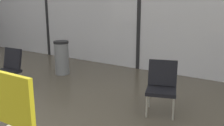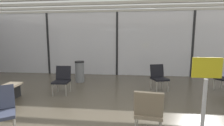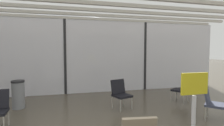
{
  "view_description": "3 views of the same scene",
  "coord_description": "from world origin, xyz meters",
  "px_view_note": "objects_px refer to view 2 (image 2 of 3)",
  "views": [
    {
      "loc": [
        3.1,
        -0.93,
        1.84
      ],
      "look_at": [
        0.21,
        3.52,
        0.53
      ],
      "focal_mm": 40.25,
      "sensor_mm": 36.0,
      "label": 1
    },
    {
      "loc": [
        0.64,
        -2.74,
        1.7
      ],
      "look_at": [
        -0.15,
        4.37,
        0.7
      ],
      "focal_mm": 26.15,
      "sensor_mm": 36.0,
      "label": 2
    },
    {
      "loc": [
        -0.0,
        -2.31,
        1.76
      ],
      "look_at": [
        1.44,
        3.2,
        1.37
      ],
      "focal_mm": 28.85,
      "sensor_mm": 36.0,
      "label": 3
    }
  ],
  "objects_px": {
    "lounge_chair_1": "(62,78)",
    "info_sign": "(204,105)",
    "lounge_chair_5": "(0,108)",
    "trash_bin": "(80,71)",
    "parked_airplane": "(123,34)",
    "lounge_chair_0": "(159,76)",
    "lounge_chair_3": "(148,110)"
  },
  "relations": [
    {
      "from": "info_sign",
      "to": "parked_airplane",
      "type": "bearing_deg",
      "value": 99.34
    },
    {
      "from": "parked_airplane",
      "to": "lounge_chair_0",
      "type": "xyz_separation_m",
      "value": [
        1.64,
        -8.23,
        -1.7
      ]
    },
    {
      "from": "parked_airplane",
      "to": "lounge_chair_0",
      "type": "bearing_deg",
      "value": -78.74
    },
    {
      "from": "trash_bin",
      "to": "lounge_chair_1",
      "type": "bearing_deg",
      "value": -94.58
    },
    {
      "from": "lounge_chair_0",
      "to": "info_sign",
      "type": "xyz_separation_m",
      "value": [
        0.2,
        -2.98,
        0.18
      ]
    },
    {
      "from": "info_sign",
      "to": "lounge_chair_3",
      "type": "bearing_deg",
      "value": 171.43
    },
    {
      "from": "parked_airplane",
      "to": "lounge_chair_0",
      "type": "height_order",
      "value": "parked_airplane"
    },
    {
      "from": "trash_bin",
      "to": "lounge_chair_0",
      "type": "bearing_deg",
      "value": -14.02
    },
    {
      "from": "trash_bin",
      "to": "info_sign",
      "type": "xyz_separation_m",
      "value": [
        3.23,
        -3.74,
        0.25
      ]
    },
    {
      "from": "parked_airplane",
      "to": "lounge_chair_1",
      "type": "bearing_deg",
      "value": -99.55
    },
    {
      "from": "lounge_chair_5",
      "to": "trash_bin",
      "type": "height_order",
      "value": "lounge_chair_5"
    },
    {
      "from": "lounge_chair_1",
      "to": "info_sign",
      "type": "distance_m",
      "value": 4.05
    },
    {
      "from": "trash_bin",
      "to": "info_sign",
      "type": "height_order",
      "value": "info_sign"
    },
    {
      "from": "lounge_chair_1",
      "to": "lounge_chair_5",
      "type": "height_order",
      "value": "same"
    },
    {
      "from": "lounge_chair_1",
      "to": "lounge_chair_3",
      "type": "height_order",
      "value": "same"
    },
    {
      "from": "lounge_chair_0",
      "to": "lounge_chair_5",
      "type": "xyz_separation_m",
      "value": [
        -3.31,
        -3.07,
        0.0
      ]
    },
    {
      "from": "lounge_chair_1",
      "to": "parked_airplane",
      "type": "bearing_deg",
      "value": 77.04
    },
    {
      "from": "lounge_chair_3",
      "to": "lounge_chair_0",
      "type": "bearing_deg",
      "value": -95.14
    },
    {
      "from": "lounge_chair_5",
      "to": "trash_bin",
      "type": "distance_m",
      "value": 3.83
    },
    {
      "from": "lounge_chair_0",
      "to": "parked_airplane",
      "type": "bearing_deg",
      "value": 82.45
    },
    {
      "from": "lounge_chair_3",
      "to": "trash_bin",
      "type": "height_order",
      "value": "lounge_chair_3"
    },
    {
      "from": "parked_airplane",
      "to": "lounge_chair_1",
      "type": "height_order",
      "value": "parked_airplane"
    },
    {
      "from": "trash_bin",
      "to": "info_sign",
      "type": "distance_m",
      "value": 4.95
    },
    {
      "from": "lounge_chair_0",
      "to": "lounge_chair_1",
      "type": "height_order",
      "value": "same"
    },
    {
      "from": "parked_airplane",
      "to": "trash_bin",
      "type": "xyz_separation_m",
      "value": [
        -1.39,
        -7.47,
        -1.76
      ]
    },
    {
      "from": "lounge_chair_5",
      "to": "trash_bin",
      "type": "bearing_deg",
      "value": 49.17
    },
    {
      "from": "lounge_chair_3",
      "to": "trash_bin",
      "type": "bearing_deg",
      "value": -49.01
    },
    {
      "from": "parked_airplane",
      "to": "lounge_chair_3",
      "type": "distance_m",
      "value": 11.25
    },
    {
      "from": "trash_bin",
      "to": "lounge_chair_5",
      "type": "bearing_deg",
      "value": -94.23
    },
    {
      "from": "lounge_chair_0",
      "to": "trash_bin",
      "type": "xyz_separation_m",
      "value": [
        -3.02,
        0.76,
        -0.06
      ]
    },
    {
      "from": "parked_airplane",
      "to": "lounge_chair_0",
      "type": "relative_size",
      "value": 13.52
    },
    {
      "from": "parked_airplane",
      "to": "trash_bin",
      "type": "relative_size",
      "value": 13.68
    }
  ]
}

